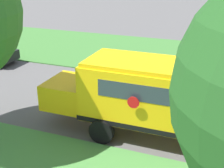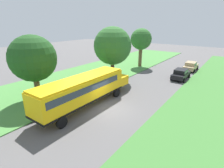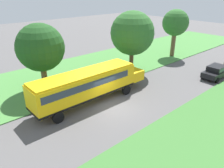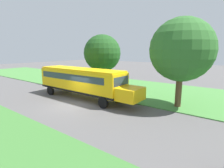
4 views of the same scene
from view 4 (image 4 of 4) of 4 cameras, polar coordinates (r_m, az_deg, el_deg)
ground_plane at (r=16.71m, az=-13.25°, el=-6.85°), size 120.00×120.00×0.00m
grass_verge at (r=24.08m, az=5.33°, el=-1.08°), size 12.00×80.00×0.08m
school_bus at (r=18.64m, az=-9.69°, el=1.20°), size 2.84×12.42×3.16m
oak_tree_beside_bus at (r=23.63m, az=-3.31°, el=9.92°), size 4.89×4.89×7.10m
oak_tree_roadside_mid at (r=16.05m, az=21.83°, el=10.32°), size 5.41×5.41×7.77m
stop_sign at (r=27.33m, az=-20.05°, el=3.34°), size 0.08×0.68×2.74m
park_bench at (r=21.64m, az=2.65°, el=-1.23°), size 1.63×0.62×0.92m
trash_bin at (r=27.45m, az=-16.17°, el=0.89°), size 0.56×0.56×0.90m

